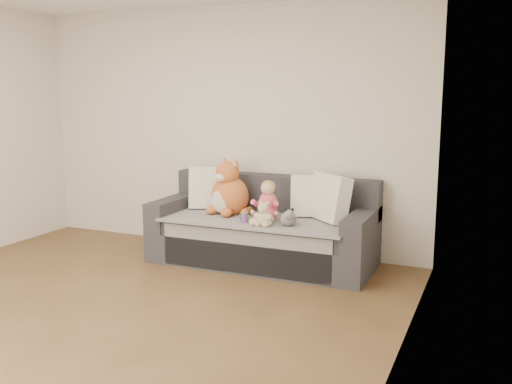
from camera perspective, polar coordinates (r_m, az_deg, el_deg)
room_shell at (r=4.48m, az=-15.19°, el=4.60°), size 5.00×5.00×5.00m
sofa at (r=5.72m, az=0.76°, el=-4.05°), size 2.20×0.94×0.85m
cushion_left at (r=6.07m, az=-4.39°, el=0.42°), size 0.53×0.38×0.46m
cushion_right_back at (r=5.68m, az=5.79°, el=-0.39°), size 0.49×0.34×0.43m
cushion_right_front at (r=5.50m, az=7.38°, el=-0.58°), size 0.51×0.49×0.46m
toddler at (r=5.46m, az=1.12°, el=-1.21°), size 0.28×0.40×0.40m
plush_cat at (r=5.77m, az=-2.74°, el=-0.05°), size 0.46×0.42×0.60m
teddy_bear at (r=5.26m, az=0.75°, el=-2.40°), size 0.19×0.14×0.24m
plush_cow at (r=5.27m, az=3.28°, el=-2.60°), size 0.16×0.22×0.18m
sippy_cup at (r=5.41m, az=-1.18°, el=-2.45°), size 0.10×0.07×0.11m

